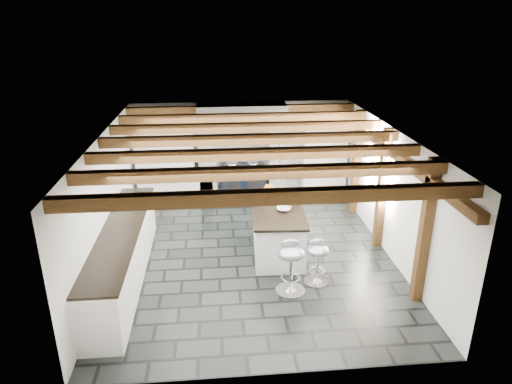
{
  "coord_description": "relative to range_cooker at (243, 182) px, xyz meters",
  "views": [
    {
      "loc": [
        -0.64,
        -7.39,
        4.15
      ],
      "look_at": [
        0.1,
        0.4,
        1.1
      ],
      "focal_mm": 32.0,
      "sensor_mm": 36.0,
      "label": 1
    }
  ],
  "objects": [
    {
      "name": "ground",
      "position": [
        0.0,
        -2.68,
        -0.47
      ],
      "size": [
        6.0,
        6.0,
        0.0
      ],
      "primitive_type": "plane",
      "color": "black",
      "rests_on": "ground"
    },
    {
      "name": "kitchen_island",
      "position": [
        0.47,
        -2.56,
        -0.02
      ],
      "size": [
        1.02,
        1.82,
        1.16
      ],
      "rotation": [
        0.0,
        0.0,
        -0.06
      ],
      "color": "white",
      "rests_on": "ground"
    },
    {
      "name": "range_cooker",
      "position": [
        0.0,
        0.0,
        0.0
      ],
      "size": [
        1.0,
        0.63,
        0.99
      ],
      "color": "black",
      "rests_on": "ground"
    },
    {
      "name": "bar_stool_far",
      "position": [
        0.5,
        -3.9,
        0.08
      ],
      "size": [
        0.48,
        0.48,
        0.89
      ],
      "rotation": [
        0.0,
        0.0,
        0.04
      ],
      "color": "silver",
      "rests_on": "ground"
    },
    {
      "name": "room_shell",
      "position": [
        -0.61,
        -1.26,
        0.6
      ],
      "size": [
        6.0,
        6.03,
        6.0
      ],
      "color": "white",
      "rests_on": "ground"
    },
    {
      "name": "bar_stool_near",
      "position": [
        0.98,
        -3.67,
        0.01
      ],
      "size": [
        0.41,
        0.41,
        0.76
      ],
      "rotation": [
        0.0,
        0.0,
        -0.05
      ],
      "color": "silver",
      "rests_on": "ground"
    }
  ]
}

